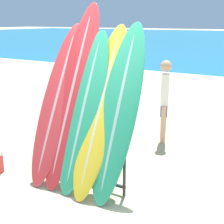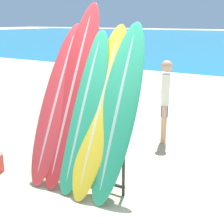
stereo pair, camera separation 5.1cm
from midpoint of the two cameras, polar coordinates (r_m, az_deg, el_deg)
The scene contains 8 objects.
ground_plane at distance 4.20m, azimuth -6.27°, elevation -15.33°, with size 160.00×160.00×0.00m, color #CCB789.
surfboard_rack at distance 4.32m, azimuth -5.13°, elevation -7.66°, with size 1.33×0.04×0.82m.
surfboard_slot_0 at distance 4.48m, azimuth -9.67°, elevation 1.78°, with size 0.53×1.16×2.18m.
surfboard_slot_1 at distance 4.35m, azimuth -6.91°, elevation 3.43°, with size 0.52×1.22×2.47m.
surfboard_slot_2 at distance 4.18m, azimuth -4.84°, elevation 0.29°, with size 0.51×1.03×2.09m.
surfboard_slot_3 at distance 4.07m, azimuth -1.82°, elevation 0.47°, with size 0.50×1.17×2.17m.
surfboard_slot_4 at distance 3.92m, azimuth 1.45°, elevation 0.09°, with size 0.52×1.05×2.20m.
person_mid_beach at distance 5.75m, azimuth 9.95°, elevation 2.41°, with size 0.21×0.26×1.53m.
Camera 2 is at (2.22, -2.81, 2.21)m, focal length 50.00 mm.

